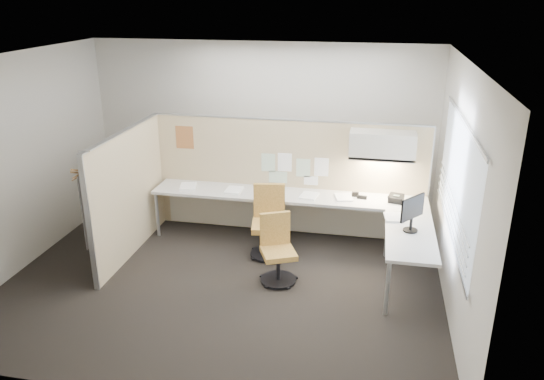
% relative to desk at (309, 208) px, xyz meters
% --- Properties ---
extents(floor, '(5.50, 4.50, 0.01)m').
position_rel_desk_xyz_m(floor, '(-0.93, -1.13, -0.61)').
color(floor, black).
rests_on(floor, ground).
extents(ceiling, '(5.50, 4.50, 0.01)m').
position_rel_desk_xyz_m(ceiling, '(-0.93, -1.13, 2.20)').
color(ceiling, white).
rests_on(ceiling, wall_back).
extents(wall_back, '(5.50, 0.02, 2.80)m').
position_rel_desk_xyz_m(wall_back, '(-0.93, 1.12, 0.80)').
color(wall_back, beige).
rests_on(wall_back, ground).
extents(wall_front, '(5.50, 0.02, 2.80)m').
position_rel_desk_xyz_m(wall_front, '(-0.93, -3.38, 0.80)').
color(wall_front, beige).
rests_on(wall_front, ground).
extents(wall_left, '(0.02, 4.50, 2.80)m').
position_rel_desk_xyz_m(wall_left, '(-3.68, -1.13, 0.80)').
color(wall_left, beige).
rests_on(wall_left, ground).
extents(wall_right, '(0.02, 4.50, 2.80)m').
position_rel_desk_xyz_m(wall_right, '(1.82, -1.13, 0.80)').
color(wall_right, beige).
rests_on(wall_right, ground).
extents(window_pane, '(0.01, 2.80, 1.30)m').
position_rel_desk_xyz_m(window_pane, '(1.79, -1.13, 0.95)').
color(window_pane, '#9DABB6').
rests_on(window_pane, wall_right).
extents(partition_back, '(4.10, 0.06, 1.75)m').
position_rel_desk_xyz_m(partition_back, '(-0.38, 0.47, 0.27)').
color(partition_back, '#CAB78C').
rests_on(partition_back, floor).
extents(partition_left, '(0.06, 2.20, 1.75)m').
position_rel_desk_xyz_m(partition_left, '(-2.43, -0.63, 0.27)').
color(partition_left, '#CAB78C').
rests_on(partition_left, floor).
extents(desk, '(4.00, 2.07, 0.73)m').
position_rel_desk_xyz_m(desk, '(0.00, 0.00, 0.00)').
color(desk, beige).
rests_on(desk, floor).
extents(overhead_bin, '(0.90, 0.36, 0.38)m').
position_rel_desk_xyz_m(overhead_bin, '(0.97, 0.26, 0.91)').
color(overhead_bin, beige).
rests_on(overhead_bin, partition_back).
extents(task_light_strip, '(0.60, 0.06, 0.02)m').
position_rel_desk_xyz_m(task_light_strip, '(0.97, 0.26, 0.70)').
color(task_light_strip, '#FFEABF').
rests_on(task_light_strip, overhead_bin).
extents(pinned_papers, '(1.01, 0.00, 0.47)m').
position_rel_desk_xyz_m(pinned_papers, '(-0.30, 0.44, 0.43)').
color(pinned_papers, '#8CBF8C').
rests_on(pinned_papers, partition_back).
extents(poster, '(0.28, 0.00, 0.35)m').
position_rel_desk_xyz_m(poster, '(-1.98, 0.44, 0.82)').
color(poster, orange).
rests_on(poster, partition_back).
extents(chair_left, '(0.53, 0.55, 0.99)m').
position_rel_desk_xyz_m(chair_left, '(-0.51, -0.34, -0.14)').
color(chair_left, black).
rests_on(chair_left, floor).
extents(chair_right, '(0.54, 0.55, 0.87)m').
position_rel_desk_xyz_m(chair_right, '(-0.26, -1.03, -0.19)').
color(chair_right, black).
rests_on(chair_right, floor).
extents(monitor, '(0.29, 0.36, 0.46)m').
position_rel_desk_xyz_m(monitor, '(1.37, -0.81, 0.39)').
color(monitor, black).
rests_on(monitor, desk).
extents(phone, '(0.24, 0.23, 0.12)m').
position_rel_desk_xyz_m(phone, '(1.21, 0.15, 0.18)').
color(phone, black).
rests_on(phone, desk).
extents(stapler, '(0.14, 0.06, 0.05)m').
position_rel_desk_xyz_m(stapler, '(0.74, 0.17, 0.15)').
color(stapler, black).
rests_on(stapler, desk).
extents(tape_dispenser, '(0.10, 0.06, 0.06)m').
position_rel_desk_xyz_m(tape_dispenser, '(0.64, 0.25, 0.16)').
color(tape_dispenser, black).
rests_on(tape_dispenser, desk).
extents(coat_hook, '(0.18, 0.41, 1.25)m').
position_rel_desk_xyz_m(coat_hook, '(-2.51, -1.63, 0.83)').
color(coat_hook, silver).
rests_on(coat_hook, partition_left).
extents(paper_stack_0, '(0.29, 0.34, 0.04)m').
position_rel_desk_xyz_m(paper_stack_0, '(-1.85, 0.12, 0.15)').
color(paper_stack_0, white).
rests_on(paper_stack_0, desk).
extents(paper_stack_1, '(0.23, 0.30, 0.02)m').
position_rel_desk_xyz_m(paper_stack_1, '(-1.14, 0.12, 0.14)').
color(paper_stack_1, white).
rests_on(paper_stack_1, desk).
extents(paper_stack_2, '(0.24, 0.31, 0.03)m').
position_rel_desk_xyz_m(paper_stack_2, '(-0.56, 0.11, 0.15)').
color(paper_stack_2, white).
rests_on(paper_stack_2, desk).
extents(paper_stack_3, '(0.27, 0.33, 0.02)m').
position_rel_desk_xyz_m(paper_stack_3, '(-0.01, 0.12, 0.14)').
color(paper_stack_3, white).
rests_on(paper_stack_3, desk).
extents(paper_stack_4, '(0.29, 0.34, 0.03)m').
position_rel_desk_xyz_m(paper_stack_4, '(0.48, 0.15, 0.14)').
color(paper_stack_4, white).
rests_on(paper_stack_4, desk).
extents(paper_stack_5, '(0.26, 0.33, 0.02)m').
position_rel_desk_xyz_m(paper_stack_5, '(1.17, -0.44, 0.14)').
color(paper_stack_5, white).
rests_on(paper_stack_5, desk).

